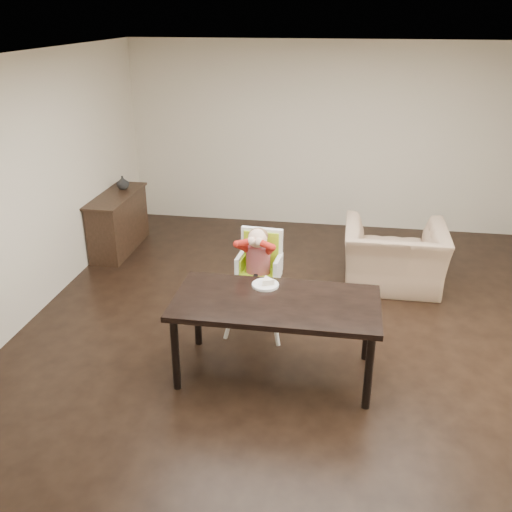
% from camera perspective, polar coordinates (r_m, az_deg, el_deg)
% --- Properties ---
extents(ground, '(7.00, 7.00, 0.00)m').
position_cam_1_polar(ground, '(5.78, 5.31, -8.81)').
color(ground, black).
rests_on(ground, ground).
extents(room_walls, '(6.02, 7.02, 2.71)m').
position_cam_1_polar(room_walls, '(5.04, 6.10, 9.30)').
color(room_walls, beige).
rests_on(room_walls, ground).
extents(dining_table, '(1.80, 0.90, 0.75)m').
position_cam_1_polar(dining_table, '(5.01, 2.01, -5.26)').
color(dining_table, black).
rests_on(dining_table, ground).
extents(high_chair, '(0.50, 0.50, 1.12)m').
position_cam_1_polar(high_chair, '(5.69, 0.27, -0.23)').
color(high_chair, white).
rests_on(high_chair, ground).
extents(plate, '(0.26, 0.26, 0.07)m').
position_cam_1_polar(plate, '(5.21, 1.02, -2.76)').
color(plate, white).
rests_on(plate, dining_table).
extents(armchair, '(1.17, 0.76, 1.02)m').
position_cam_1_polar(armchair, '(6.89, 13.69, 0.91)').
color(armchair, '#997C61').
rests_on(armchair, ground).
extents(sideboard, '(0.44, 1.26, 0.79)m').
position_cam_1_polar(sideboard, '(8.02, -13.60, 3.30)').
color(sideboard, black).
rests_on(sideboard, ground).
extents(vase, '(0.23, 0.24, 0.17)m').
position_cam_1_polar(vase, '(8.12, -13.19, 7.15)').
color(vase, '#99999E').
rests_on(vase, sideboard).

